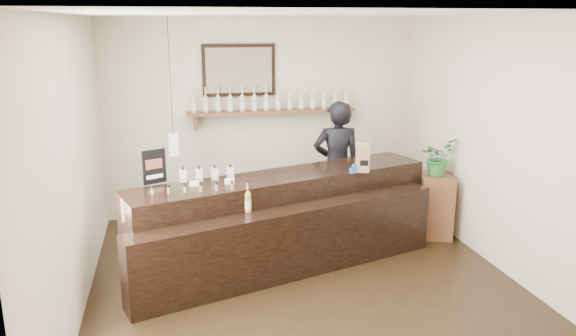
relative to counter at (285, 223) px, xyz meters
The scene contains 10 objects.
ground 0.75m from the counter, 80.30° to the right, with size 5.00×5.00×0.00m, color black.
room_shell 1.35m from the counter, 80.30° to the right, with size 5.00×5.00×5.00m.
back_wall_decor 2.21m from the counter, 91.34° to the left, with size 2.66×0.96×1.69m.
counter is the anchor object (origin of this frame).
promo_sign 1.61m from the counter, behind, with size 0.25×0.14×0.38m.
paper_bag 1.18m from the counter, ahead, with size 0.18×0.15×0.33m.
tape_dispenser 1.02m from the counter, ahead, with size 0.12×0.07×0.10m.
side_cabinet 2.15m from the counter, 12.45° to the left, with size 0.54×0.65×0.81m.
potted_plant 2.22m from the counter, 12.45° to the left, with size 0.43×0.37×0.48m, color #2D7134.
shopkeeper 1.43m from the counter, 47.17° to the left, with size 0.72×0.47×1.97m, color black.
Camera 1 is at (-1.36, -5.39, 2.73)m, focal length 35.00 mm.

